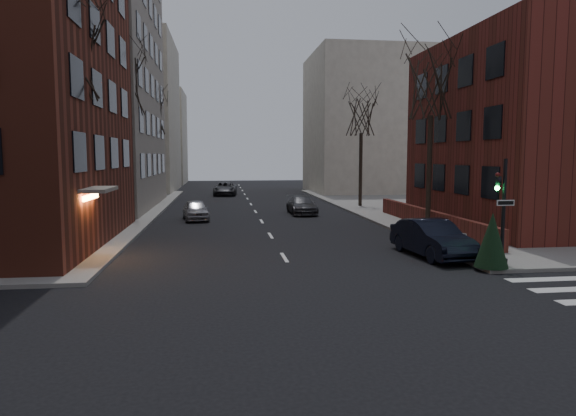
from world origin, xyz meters
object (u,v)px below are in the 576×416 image
object	(u,v)px
car_lane_gray	(302,205)
streetlamp_far	(162,156)
tree_left_a	(71,55)
car_lane_silver	(196,210)
tree_right_a	(431,86)
streetlamp_near	(124,156)
tree_left_c	(152,115)
tree_right_b	(361,115)
sandwich_board	(459,243)
tree_left_b	(123,84)
evergreen_shrub	(492,240)
car_lane_far	(225,189)
parked_sedan	(432,238)
traffic_signal	(502,218)

from	to	relation	value
car_lane_gray	streetlamp_far	bearing A→B (deg)	128.20
tree_left_a	car_lane_silver	world-z (taller)	tree_left_a
tree_right_a	car_lane_gray	size ratio (longest dim) A/B	2.16
streetlamp_near	tree_right_a	bearing A→B (deg)	-13.24
tree_left_c	tree_right_b	bearing A→B (deg)	-24.44
tree_left_a	tree_right_a	bearing A→B (deg)	12.80
car_lane_silver	sandwich_board	size ratio (longest dim) A/B	4.35
tree_left_c	sandwich_board	xyz separation A→B (m)	(16.10, -28.88, -7.43)
tree_left_b	car_lane_silver	bearing A→B (deg)	-7.97
evergreen_shrub	streetlamp_near	bearing A→B (deg)	138.95
tree_left_b	streetlamp_far	distance (m)	16.68
tree_right_a	sandwich_board	bearing A→B (deg)	-102.31
car_lane_far	sandwich_board	size ratio (longest dim) A/B	5.72
parked_sedan	evergreen_shrub	xyz separation A→B (m)	(1.10, -2.86, 0.39)
evergreen_shrub	streetlamp_far	bearing A→B (deg)	114.83
traffic_signal	evergreen_shrub	bearing A→B (deg)	-142.18
tree_left_a	tree_right_b	size ratio (longest dim) A/B	1.12
traffic_signal	tree_left_c	xyz separation A→B (m)	(-16.74, 31.01, 6.12)
streetlamp_far	tree_right_a	bearing A→B (deg)	-54.69
sandwich_board	car_lane_gray	bearing A→B (deg)	86.69
tree_left_b	tree_right_b	distance (m)	18.64
sandwich_board	evergreen_shrub	world-z (taller)	evergreen_shrub
streetlamp_far	parked_sedan	size ratio (longest dim) A/B	1.32
streetlamp_near	parked_sedan	xyz separation A→B (m)	(14.40, -10.64, -3.45)
tree_left_a	sandwich_board	xyz separation A→B (m)	(16.10, -2.88, -7.87)
traffic_signal	evergreen_shrub	world-z (taller)	traffic_signal
evergreen_shrub	car_lane_gray	bearing A→B (deg)	101.74
streetlamp_far	parked_sedan	world-z (taller)	streetlamp_far
tree_left_b	streetlamp_far	bearing A→B (deg)	87.85
tree_right_b	sandwich_board	distance (m)	22.06
traffic_signal	tree_left_b	bearing A→B (deg)	134.54
streetlamp_far	car_lane_gray	size ratio (longest dim) A/B	1.39
tree_left_c	streetlamp_near	distance (m)	18.40
car_lane_gray	evergreen_shrub	size ratio (longest dim) A/B	2.21
tree_left_a	car_lane_gray	size ratio (longest dim) A/B	2.28
traffic_signal	car_lane_far	world-z (taller)	traffic_signal
car_lane_silver	car_lane_gray	world-z (taller)	car_lane_silver
car_lane_silver	sandwich_board	xyz separation A→B (m)	(11.59, -14.24, -0.07)
tree_left_c	sandwich_board	world-z (taller)	tree_left_c
tree_left_a	tree_left_c	distance (m)	26.00
tree_right_b	streetlamp_near	world-z (taller)	tree_right_b
tree_left_b	streetlamp_near	world-z (taller)	tree_left_b
traffic_signal	sandwich_board	world-z (taller)	traffic_signal
tree_right_b	car_lane_silver	world-z (taller)	tree_right_b
parked_sedan	car_lane_gray	xyz separation A→B (m)	(-2.94, 16.57, -0.13)
tree_left_a	car_lane_gray	distance (m)	20.02
tree_left_b	tree_right_a	xyz separation A→B (m)	(17.60, -8.00, -0.88)
tree_left_a	car_lane_far	distance (m)	34.28
streetlamp_far	sandwich_board	distance (m)	34.74
tree_left_c	car_lane_gray	bearing A→B (deg)	-45.02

